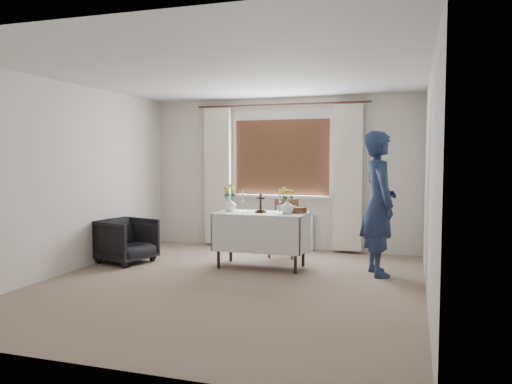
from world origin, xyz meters
TOP-DOWN VIEW (x-y plane):
  - ground at (0.00, 0.00)m, footprint 5.00×5.00m
  - altar_table at (0.10, 1.01)m, footprint 1.24×0.64m
  - wooden_chair at (0.21, 1.82)m, footprint 0.41×0.41m
  - armchair at (-1.85, 0.71)m, footprint 0.86×0.85m
  - person at (1.67, 1.06)m, footprint 0.66×0.79m
  - radiator at (0.00, 2.42)m, footprint 1.10×0.10m
  - wooden_cross at (0.09, 1.00)m, footprint 0.14×0.11m
  - candlestick_left at (-0.18, 1.04)m, footprint 0.11×0.11m
  - candlestick_right at (0.37, 0.98)m, footprint 0.13×0.13m
  - flower_vase_left at (-0.39, 1.06)m, footprint 0.20×0.20m
  - flower_vase_right at (0.46, 1.02)m, footprint 0.23×0.23m
  - wicker_basket at (0.60, 1.14)m, footprint 0.22×0.22m

SIDE VIEW (x-z plane):
  - ground at x=0.00m, z-range 0.00..0.00m
  - radiator at x=0.00m, z-range 0.00..0.60m
  - armchair at x=-1.85m, z-range 0.00..0.64m
  - altar_table at x=0.10m, z-range 0.00..0.76m
  - wooden_chair at x=0.21m, z-range 0.00..0.89m
  - wicker_basket at x=0.60m, z-range 0.76..0.84m
  - flower_vase_right at x=0.46m, z-range 0.76..0.95m
  - flower_vase_left at x=-0.39m, z-range 0.76..0.96m
  - wooden_cross at x=0.09m, z-range 0.76..1.03m
  - candlestick_left at x=-0.18m, z-range 0.76..1.07m
  - person at x=1.67m, z-range 0.00..1.86m
  - candlestick_right at x=0.37m, z-range 0.76..1.10m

